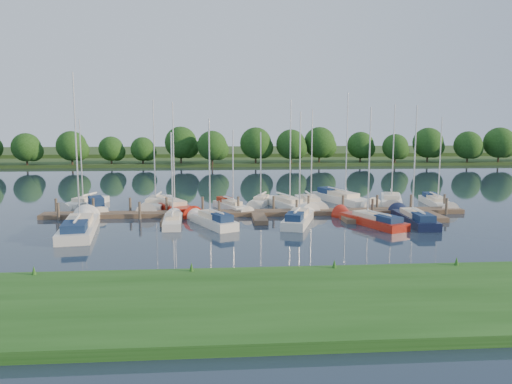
{
  "coord_description": "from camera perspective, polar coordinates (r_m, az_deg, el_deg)",
  "views": [
    {
      "loc": [
        -3.67,
        -38.58,
        8.67
      ],
      "look_at": [
        -0.09,
        8.0,
        2.2
      ],
      "focal_mm": 35.0,
      "sensor_mm": 36.0,
      "label": 1
    }
  ],
  "objects": [
    {
      "name": "sailboat_s_4",
      "position": [
        44.11,
        12.95,
        -3.24
      ],
      "size": [
        4.46,
        8.08,
        10.35
      ],
      "rotation": [
        0.0,
        0.0,
        0.39
      ],
      "color": "#9D1B0E",
      "rests_on": "ground"
    },
    {
      "name": "far_shore",
      "position": [
        113.94,
        -2.54,
        3.66
      ],
      "size": [
        180.0,
        30.0,
        0.6
      ],
      "primitive_type": "cube",
      "color": "#274018",
      "rests_on": "ground"
    },
    {
      "name": "sailboat_s_0",
      "position": [
        42.45,
        -19.53,
        -3.9
      ],
      "size": [
        3.75,
        10.48,
        13.08
      ],
      "rotation": [
        0.0,
        0.0,
        0.15
      ],
      "color": "white",
      "rests_on": "ground"
    },
    {
      "name": "sailboat_n_2",
      "position": [
        52.74,
        -11.34,
        -1.44
      ],
      "size": [
        2.7,
        9.07,
        11.37
      ],
      "rotation": [
        0.0,
        0.0,
        3.07
      ],
      "color": "white",
      "rests_on": "ground"
    },
    {
      "name": "near_bank",
      "position": [
        24.37,
        4.65,
        -12.35
      ],
      "size": [
        90.0,
        10.0,
        0.5
      ],
      "primitive_type": "cube",
      "color": "#1C4A15",
      "rests_on": "ground"
    },
    {
      "name": "distant_hill",
      "position": [
        138.85,
        -2.88,
        4.58
      ],
      "size": [
        220.0,
        40.0,
        1.4
      ],
      "primitive_type": "cube",
      "color": "#334F22",
      "rests_on": "ground"
    },
    {
      "name": "sailboat_s_5",
      "position": [
        45.65,
        17.59,
        -3.02
      ],
      "size": [
        2.25,
        8.29,
        10.58
      ],
      "rotation": [
        0.0,
        0.0,
        -0.04
      ],
      "color": "black",
      "rests_on": "ground"
    },
    {
      "name": "sailboat_n_3",
      "position": [
        50.1,
        -9.38,
        -1.87
      ],
      "size": [
        5.42,
        8.34,
        11.06
      ],
      "rotation": [
        0.0,
        0.0,
        3.63
      ],
      "color": "#9D1B0E",
      "rests_on": "ground"
    },
    {
      "name": "sailboat_s_2",
      "position": [
        42.72,
        -5.02,
        -3.39
      ],
      "size": [
        4.32,
        7.07,
        9.49
      ],
      "rotation": [
        0.0,
        0.0,
        0.45
      ],
      "color": "white",
      "rests_on": "ground"
    },
    {
      "name": "dock",
      "position": [
        46.8,
        0.18,
        -2.54
      ],
      "size": [
        40.0,
        6.0,
        0.4
      ],
      "color": "brown",
      "rests_on": "ground"
    },
    {
      "name": "sailboat_n_7",
      "position": [
        52.71,
        6.25,
        -1.33
      ],
      "size": [
        2.12,
        8.2,
        10.45
      ],
      "rotation": [
        0.0,
        0.0,
        3.17
      ],
      "color": "white",
      "rests_on": "ground"
    },
    {
      "name": "sailboat_n_5",
      "position": [
        53.43,
        0.6,
        -1.16
      ],
      "size": [
        3.19,
        6.23,
        8.08
      ],
      "rotation": [
        0.0,
        0.0,
        2.79
      ],
      "color": "white",
      "rests_on": "ground"
    },
    {
      "name": "mooring_pilings",
      "position": [
        47.84,
        0.07,
        -1.83
      ],
      "size": [
        38.24,
        2.84,
        2.0
      ],
      "color": "#473D33",
      "rests_on": "ground"
    },
    {
      "name": "sailboat_n_6",
      "position": [
        51.31,
        3.76,
        -1.55
      ],
      "size": [
        4.49,
        8.95,
        11.37
      ],
      "rotation": [
        0.0,
        0.0,
        3.47
      ],
      "color": "white",
      "rests_on": "ground"
    },
    {
      "name": "sailboat_n_0",
      "position": [
        55.29,
        -19.01,
        -1.29
      ],
      "size": [
        3.62,
        7.37,
        9.42
      ],
      "rotation": [
        0.0,
        0.0,
        2.82
      ],
      "color": "white",
      "rests_on": "ground"
    },
    {
      "name": "motorboat",
      "position": [
        51.64,
        -17.75,
        -1.75
      ],
      "size": [
        3.15,
        5.59,
        1.81
      ],
      "rotation": [
        0.0,
        0.0,
        3.5
      ],
      "color": "white",
      "rests_on": "ground"
    },
    {
      "name": "sailboat_n_4",
      "position": [
        50.12,
        -2.8,
        -1.72
      ],
      "size": [
        3.7,
        6.33,
        8.36
      ],
      "rotation": [
        0.0,
        0.0,
        3.57
      ],
      "color": "white",
      "rests_on": "ground"
    },
    {
      "name": "sailboat_n_10",
      "position": [
        56.06,
        19.94,
        -1.17
      ],
      "size": [
        2.43,
        7.63,
        9.62
      ],
      "rotation": [
        0.0,
        0.0,
        3.04
      ],
      "color": "white",
      "rests_on": "ground"
    },
    {
      "name": "sailboat_n_9",
      "position": [
        55.67,
        15.2,
        -1.07
      ],
      "size": [
        4.27,
        8.72,
        11.05
      ],
      "rotation": [
        0.0,
        0.0,
        2.82
      ],
      "color": "white",
      "rests_on": "ground"
    },
    {
      "name": "sailboat_s_3",
      "position": [
        43.5,
        4.87,
        -3.19
      ],
      "size": [
        3.82,
        7.8,
        10.09
      ],
      "rotation": [
        0.0,
        0.0,
        -0.32
      ],
      "color": "white",
      "rests_on": "ground"
    },
    {
      "name": "treeline",
      "position": [
        100.96,
        -4.6,
        5.2
      ],
      "size": [
        144.6,
        9.17,
        8.3
      ],
      "color": "#38281C",
      "rests_on": "ground"
    },
    {
      "name": "sailboat_s_1",
      "position": [
        43.51,
        -9.48,
        -3.35
      ],
      "size": [
        1.77,
        6.39,
        8.24
      ],
      "rotation": [
        0.0,
        0.0,
        0.05
      ],
      "color": "white",
      "rests_on": "ground"
    },
    {
      "name": "sailboat_n_8",
      "position": [
        55.53,
        9.89,
        -0.87
      ],
      "size": [
        5.14,
        9.6,
        12.29
      ],
      "rotation": [
        0.0,
        0.0,
        3.52
      ],
      "color": "white",
      "rests_on": "ground"
    },
    {
      "name": "ground",
      "position": [
        39.71,
        1.02,
        -4.73
      ],
      "size": [
        260.0,
        260.0,
        0.0
      ],
      "primitive_type": "plane",
      "color": "#192333",
      "rests_on": "ground"
    }
  ]
}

